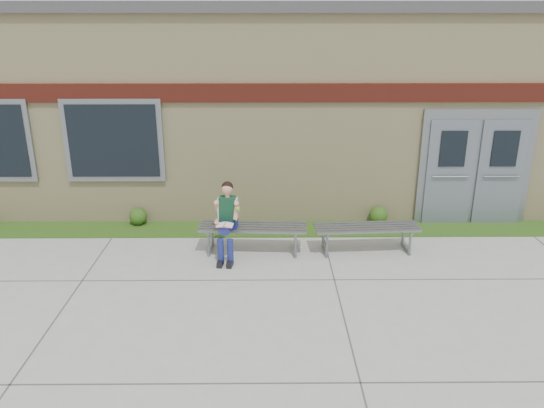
{
  "coord_description": "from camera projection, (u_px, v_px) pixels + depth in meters",
  "views": [
    {
      "loc": [
        -0.06,
        -7.0,
        3.97
      ],
      "look_at": [
        0.02,
        1.7,
        0.86
      ],
      "focal_mm": 35.0,
      "sensor_mm": 36.0,
      "label": 1
    }
  ],
  "objects": [
    {
      "name": "shrub_mid",
      "position": [
        138.0,
        216.0,
        10.53
      ],
      "size": [
        0.34,
        0.34,
        0.34
      ],
      "primitive_type": "sphere",
      "color": "#284612",
      "rests_on": "grass_strip"
    },
    {
      "name": "school_building",
      "position": [
        270.0,
        96.0,
        12.86
      ],
      "size": [
        16.2,
        6.22,
        4.2
      ],
      "color": "beige",
      "rests_on": "ground"
    },
    {
      "name": "ground",
      "position": [
        272.0,
        296.0,
        7.93
      ],
      "size": [
        80.0,
        80.0,
        0.0
      ],
      "primitive_type": "plane",
      "color": "#9E9E99",
      "rests_on": "ground"
    },
    {
      "name": "bench_left",
      "position": [
        253.0,
        232.0,
        9.3
      ],
      "size": [
        1.91,
        0.63,
        0.49
      ],
      "rotation": [
        0.0,
        0.0,
        -0.05
      ],
      "color": "slate",
      "rests_on": "ground"
    },
    {
      "name": "shrub_east",
      "position": [
        378.0,
        215.0,
        10.56
      ],
      "size": [
        0.36,
        0.36,
        0.36
      ],
      "primitive_type": "sphere",
      "color": "#284612",
      "rests_on": "grass_strip"
    },
    {
      "name": "grass_strip",
      "position": [
        271.0,
        229.0,
        10.37
      ],
      "size": [
        16.0,
        0.8,
        0.02
      ],
      "primitive_type": "cube",
      "color": "#284612",
      "rests_on": "ground"
    },
    {
      "name": "girl",
      "position": [
        227.0,
        218.0,
        9.0
      ],
      "size": [
        0.45,
        0.77,
        1.32
      ],
      "rotation": [
        0.0,
        0.0,
        -0.1
      ],
      "color": "navy",
      "rests_on": "ground"
    },
    {
      "name": "bench_right",
      "position": [
        366.0,
        232.0,
        9.32
      ],
      "size": [
        1.85,
        0.61,
        0.47
      ],
      "rotation": [
        0.0,
        0.0,
        0.06
      ],
      "color": "slate",
      "rests_on": "ground"
    }
  ]
}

